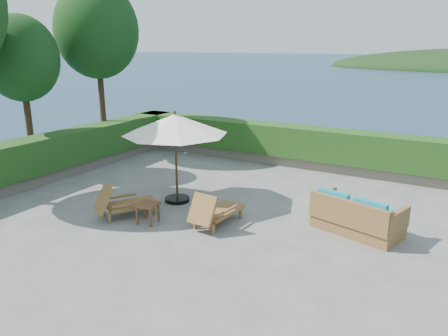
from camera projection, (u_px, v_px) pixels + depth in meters
The scene contains 14 objects.
ground at pixel (196, 219), 10.29m from camera, with size 12.00×12.00×0.00m, color gray.
foundation at pixel (197, 278), 10.72m from camera, with size 12.00×12.00×3.00m, color #504A40.
ocean at pixel (198, 328), 11.12m from camera, with size 600.00×600.00×0.00m, color #173348.
planter_wall_far at pixel (286, 159), 14.92m from camera, with size 12.00×0.60×0.36m, color gray.
planter_wall_left at pixel (38, 177), 12.92m from camera, with size 0.60×12.00×0.36m, color gray.
hedge_far at pixel (287, 140), 14.73m from camera, with size 12.40×0.90×1.00m, color #193F12.
hedge_left at pixel (35, 155), 12.74m from camera, with size 0.90×12.40×1.00m, color #193F12.
tree_mid at pixel (21, 59), 12.79m from camera, with size 2.20×2.20×4.83m.
tree_far at pixel (97, 31), 14.62m from camera, with size 2.80×2.80×6.03m.
patio_umbrella at pixel (175, 125), 10.92m from camera, with size 2.84×2.84×2.39m.
lounge_left at pixel (123, 203), 10.36m from camera, with size 1.26×1.55×0.84m.
lounge_right at pixel (215, 211), 9.85m from camera, with size 0.74×1.52×0.85m.
side_table at pixel (148, 207), 9.97m from camera, with size 0.52×0.52×0.48m.
wicker_loveseat at pixel (356, 218), 9.46m from camera, with size 2.05×1.42×0.92m.
Camera 1 is at (5.33, -7.97, 3.99)m, focal length 35.00 mm.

